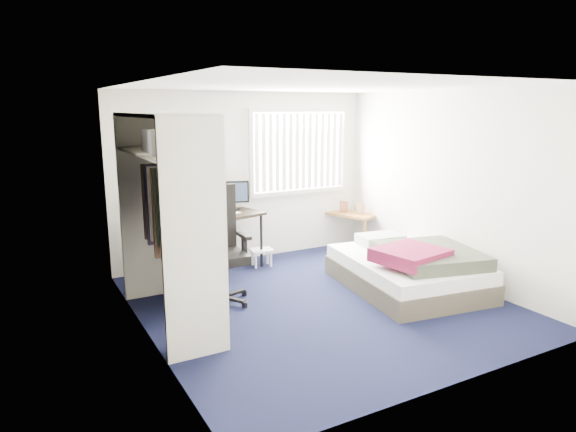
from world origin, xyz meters
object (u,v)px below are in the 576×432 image
Objects in this scene: nightstand at (350,217)px; bed at (410,268)px; office_chair at (218,256)px; desk at (203,214)px.

nightstand reaches higher than bed.
office_chair is 1.50× the size of nightstand.
desk is 0.86× the size of bed.
desk reaches higher than bed.
office_chair reaches higher than desk.
nightstand is at bearing 2.11° from desk.
nightstand is (2.76, 1.18, -0.03)m from office_chair.
office_chair is at bearing 160.21° from bed.
office_chair is 3.00m from nightstand.
desk is 1.89× the size of nightstand.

